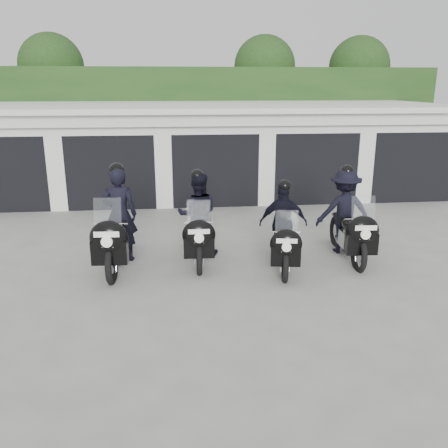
{
  "coord_description": "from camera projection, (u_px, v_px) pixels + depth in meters",
  "views": [
    {
      "loc": [
        -1.19,
        -8.59,
        3.61
      ],
      "look_at": [
        -0.31,
        0.03,
        1.05
      ],
      "focal_mm": 38.0,
      "sensor_mm": 36.0,
      "label": 1
    }
  ],
  "objects": [
    {
      "name": "police_bike_d",
      "position": [
        346.0,
        217.0,
        10.24
      ],
      "size": [
        1.24,
        2.32,
        2.02
      ],
      "rotation": [
        0.0,
        0.0,
        -0.04
      ],
      "color": "black",
      "rests_on": "ground"
    },
    {
      "name": "garage_block",
      "position": [
        209.0,
        149.0,
        16.61
      ],
      "size": [
        16.4,
        6.8,
        2.96
      ],
      "color": "white",
      "rests_on": "ground"
    },
    {
      "name": "police_bike_a",
      "position": [
        117.0,
        226.0,
        9.6
      ],
      "size": [
        0.81,
        2.47,
        2.15
      ],
      "rotation": [
        0.0,
        0.0,
        -0.05
      ],
      "color": "black",
      "rests_on": "ground"
    },
    {
      "name": "police_bike_b",
      "position": [
        198.0,
        221.0,
        10.07
      ],
      "size": [
        0.9,
        2.25,
        1.96
      ],
      "rotation": [
        0.0,
        0.0,
        -0.03
      ],
      "color": "black",
      "rests_on": "ground"
    },
    {
      "name": "police_bike_c",
      "position": [
        284.0,
        229.0,
        9.66
      ],
      "size": [
        1.07,
        2.08,
        1.82
      ],
      "rotation": [
        0.0,
        0.0,
        -0.17
      ],
      "color": "black",
      "rests_on": "ground"
    },
    {
      "name": "background_vegetation",
      "position": [
        209.0,
        104.0,
        20.91
      ],
      "size": [
        20.0,
        3.9,
        5.8
      ],
      "color": "#1D3C15",
      "rests_on": "ground"
    },
    {
      "name": "ground",
      "position": [
        240.0,
        275.0,
        9.33
      ],
      "size": [
        80.0,
        80.0,
        0.0
      ],
      "primitive_type": "plane",
      "color": "#999A94",
      "rests_on": "ground"
    }
  ]
}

